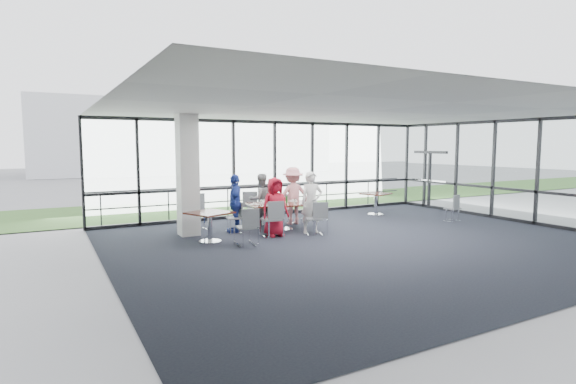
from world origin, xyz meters
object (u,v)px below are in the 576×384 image
side_table_right (376,197)px  chair_spare_r (452,208)px  chair_main_fl (255,209)px  chair_main_fr (286,209)px  structural_column (188,175)px  diner_far_right (293,196)px  chair_main_nl (272,219)px  chair_main_nr (314,219)px  diner_near_right (312,203)px  diner_far_left (261,200)px  chair_main_end (235,218)px  chair_spare_lb (199,213)px  chair_spare_la (246,227)px  main_table (283,208)px  side_table_left (210,216)px  diner_near_left (275,207)px  diner_end (235,203)px

side_table_right → chair_spare_r: chair_spare_r is taller
chair_main_fl → chair_spare_r: chair_main_fl is taller
chair_main_fr → chair_main_fl: bearing=-6.3°
structural_column → diner_far_right: structural_column is taller
side_table_right → chair_main_nl: bearing=-161.1°
diner_far_right → chair_main_nr: size_ratio=1.99×
diner_near_right → structural_column: bearing=166.7°
diner_far_left → chair_main_fl: 0.35m
chair_main_end → chair_spare_lb: chair_spare_lb is taller
diner_near_right → chair_main_nr: (-0.05, -0.23, -0.41)m
side_table_right → diner_far_right: 3.40m
diner_far_right → chair_main_nr: bearing=87.8°
chair_spare_la → chair_spare_lb: chair_spare_lb is taller
main_table → side_table_right: bearing=22.0°
chair_main_fl → diner_far_left: bearing=145.4°
main_table → chair_spare_la: (-1.74, -1.40, -0.18)m
diner_far_left → chair_spare_r: diner_far_left is taller
structural_column → diner_far_left: 2.49m
chair_main_nr → chair_main_fl: size_ratio=0.91×
side_table_left → chair_spare_lb: size_ratio=1.21×
side_table_left → chair_main_fl: size_ratio=1.26×
chair_main_end → chair_spare_r: chair_spare_r is taller
side_table_left → chair_main_end: chair_main_end is taller
chair_main_nr → chair_spare_lb: 3.25m
structural_column → chair_main_nr: size_ratio=3.68×
side_table_left → diner_near_right: diner_near_right is taller
diner_near_left → chair_spare_r: (5.89, -0.69, -0.36)m
diner_end → chair_spare_lb: bearing=-103.8°
main_table → chair_main_nr: bearing=-60.4°
diner_near_left → chair_main_end: size_ratio=1.90×
chair_spare_la → chair_spare_r: (7.01, 0.01, -0.02)m
diner_far_right → structural_column: bearing=10.0°
diner_far_right → chair_main_end: bearing=19.7°
structural_column → chair_spare_la: structural_column is taller
structural_column → side_table_right: bearing=2.8°
diner_far_left → diner_near_right: bearing=112.9°
side_table_left → side_table_right: size_ratio=1.11×
chair_spare_la → chair_main_nr: bearing=18.4°
diner_near_left → chair_spare_r: bearing=-8.1°
structural_column → diner_far_left: (2.32, 0.40, -0.83)m
chair_main_nr → chair_spare_r: (4.90, -0.32, -0.02)m
diner_near_right → chair_main_nl: (-1.19, 0.05, -0.37)m
diner_near_right → chair_spare_lb: size_ratio=1.69×
diner_far_left → structural_column: bearing=11.7°
diner_near_left → structural_column: bearing=146.2°
chair_main_nr → chair_main_fr: size_ratio=1.01×
chair_main_end → chair_main_fl: bearing=139.0°
chair_main_end → chair_main_nr: bearing=61.6°
chair_main_fr → chair_spare_r: size_ratio=1.03×
chair_main_fr → chair_spare_r: chair_main_fr is taller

